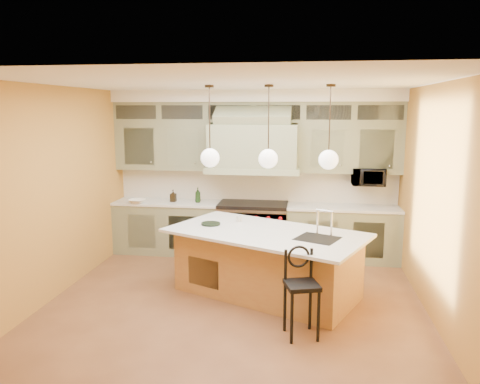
% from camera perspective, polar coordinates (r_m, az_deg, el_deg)
% --- Properties ---
extents(floor, '(5.00, 5.00, 0.00)m').
position_cam_1_polar(floor, '(6.43, -0.74, -13.58)').
color(floor, brown).
rests_on(floor, ground).
extents(ceiling, '(5.00, 5.00, 0.00)m').
position_cam_1_polar(ceiling, '(5.90, -0.81, 13.18)').
color(ceiling, white).
rests_on(ceiling, wall_back).
extents(wall_back, '(5.00, 0.00, 5.00)m').
position_cam_1_polar(wall_back, '(8.44, 1.91, 2.39)').
color(wall_back, '#B17A30').
rests_on(wall_back, ground).
extents(wall_front, '(5.00, 0.00, 5.00)m').
position_cam_1_polar(wall_front, '(3.63, -7.09, -8.19)').
color(wall_front, '#B17A30').
rests_on(wall_front, ground).
extents(wall_left, '(0.00, 5.00, 5.00)m').
position_cam_1_polar(wall_left, '(6.85, -21.90, -0.16)').
color(wall_left, '#B17A30').
rests_on(wall_left, ground).
extents(wall_right, '(0.00, 5.00, 5.00)m').
position_cam_1_polar(wall_right, '(6.13, 22.99, -1.36)').
color(wall_right, '#B17A30').
rests_on(wall_right, ground).
extents(back_cabinetry, '(5.00, 0.77, 2.90)m').
position_cam_1_polar(back_cabinetry, '(8.19, 1.70, 2.00)').
color(back_cabinetry, gray).
rests_on(back_cabinetry, floor).
extents(range, '(1.20, 0.74, 0.96)m').
position_cam_1_polar(range, '(8.28, 1.60, -4.57)').
color(range, silver).
rests_on(range, floor).
extents(kitchen_island, '(3.00, 2.37, 1.35)m').
position_cam_1_polar(kitchen_island, '(6.63, 3.35, -8.50)').
color(kitchen_island, '#9D6737').
rests_on(kitchen_island, floor).
extents(counter_stool, '(0.45, 0.45, 1.04)m').
position_cam_1_polar(counter_stool, '(5.47, 7.46, -11.41)').
color(counter_stool, black).
rests_on(counter_stool, floor).
extents(microwave, '(0.54, 0.37, 0.30)m').
position_cam_1_polar(microwave, '(8.21, 15.37, 1.81)').
color(microwave, black).
rests_on(microwave, back_cabinetry).
extents(oil_bottle_a, '(0.11, 0.11, 0.26)m').
position_cam_1_polar(oil_bottle_a, '(8.34, -5.16, -0.37)').
color(oil_bottle_a, black).
rests_on(oil_bottle_a, back_cabinetry).
extents(oil_bottle_b, '(0.10, 0.11, 0.22)m').
position_cam_1_polar(oil_bottle_b, '(8.46, -8.14, -0.45)').
color(oil_bottle_b, black).
rests_on(oil_bottle_b, back_cabinetry).
extents(fruit_bowl, '(0.30, 0.30, 0.07)m').
position_cam_1_polar(fruit_bowl, '(8.45, -12.43, -1.11)').
color(fruit_bowl, white).
rests_on(fruit_bowl, back_cabinetry).
extents(cup, '(0.12, 0.12, 0.09)m').
position_cam_1_polar(cup, '(6.98, -0.12, -3.28)').
color(cup, silver).
rests_on(cup, kitchen_island).
extents(pendant_left, '(0.26, 0.26, 1.11)m').
position_cam_1_polar(pendant_left, '(6.44, -3.68, 4.44)').
color(pendant_left, '#2D2319').
rests_on(pendant_left, ceiling).
extents(pendant_center, '(0.26, 0.26, 1.11)m').
position_cam_1_polar(pendant_center, '(6.32, 3.46, 4.33)').
color(pendant_center, '#2D2319').
rests_on(pendant_center, ceiling).
extents(pendant_right, '(0.26, 0.26, 1.11)m').
position_cam_1_polar(pendant_right, '(6.30, 10.74, 4.16)').
color(pendant_right, '#2D2319').
rests_on(pendant_right, ceiling).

